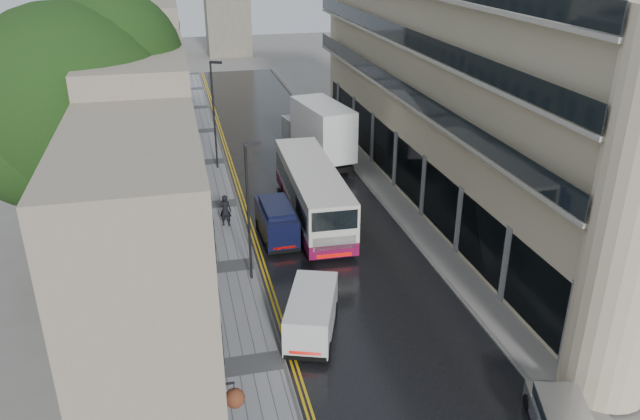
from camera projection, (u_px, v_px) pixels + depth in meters
name	position (u px, v px, depth m)	size (l,w,h in m)	color
road	(306.00, 198.00, 41.11)	(9.00, 85.00, 0.02)	black
left_sidewalk	(217.00, 205.00, 39.86)	(2.70, 85.00, 0.12)	gray
right_sidewalk	(384.00, 190.00, 42.23)	(1.80, 85.00, 0.12)	slate
old_shop_row	(149.00, 108.00, 38.90)	(4.50, 56.00, 12.00)	gray
modern_block	(470.00, 89.00, 39.11)	(8.00, 40.00, 14.00)	#C5B193
tree_near	(76.00, 145.00, 28.99)	(10.56, 10.56, 13.89)	black
tree_far	(106.00, 95.00, 40.89)	(9.24, 9.24, 12.46)	black
cream_bus	(302.00, 217.00, 34.37)	(2.71, 11.92, 3.25)	silver
white_lorry	(314.00, 141.00, 44.53)	(2.66, 8.88, 4.66)	silver
white_van	(286.00, 333.00, 25.48)	(1.86, 4.34, 1.96)	silver
navy_van	(267.00, 233.00, 33.65)	(1.78, 4.45, 2.27)	black
pedestrian	(225.00, 210.00, 36.55)	(0.71, 0.47, 1.95)	black
lamp_post_near	(248.00, 214.00, 29.89)	(0.79, 0.18, 7.06)	black
lamp_post_far	(214.00, 116.00, 44.48)	(0.87, 0.19, 7.77)	black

